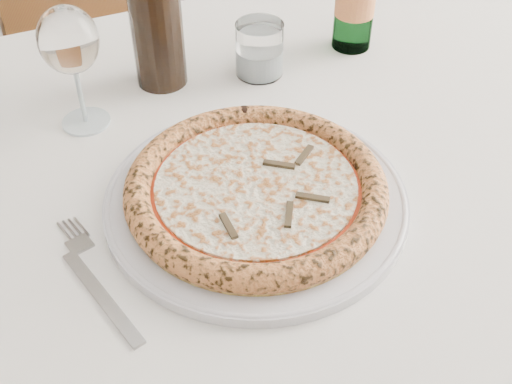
% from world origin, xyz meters
% --- Properties ---
extents(dining_table, '(1.60, 0.99, 0.76)m').
position_xyz_m(dining_table, '(0.14, 0.18, 0.67)').
color(dining_table, '#573D18').
rests_on(dining_table, floor).
extents(chair_far, '(0.47, 0.47, 0.93)m').
position_xyz_m(chair_far, '(0.20, 1.01, 0.53)').
color(chair_far, '#573D18').
rests_on(chair_far, floor).
extents(plate, '(0.37, 0.37, 0.02)m').
position_xyz_m(plate, '(0.14, 0.08, 0.76)').
color(plate, silver).
rests_on(plate, dining_table).
extents(pizza, '(0.32, 0.32, 0.03)m').
position_xyz_m(pizza, '(0.14, 0.08, 0.78)').
color(pizza, '#DDB756').
rests_on(pizza, plate).
extents(fork, '(0.04, 0.22, 0.00)m').
position_xyz_m(fork, '(-0.07, 0.05, 0.76)').
color(fork, gray).
rests_on(fork, dining_table).
extents(wine_glass, '(0.08, 0.08, 0.18)m').
position_xyz_m(wine_glass, '(0.00, 0.34, 0.88)').
color(wine_glass, silver).
rests_on(wine_glass, dining_table).
extents(tumbler, '(0.07, 0.07, 0.08)m').
position_xyz_m(tumbler, '(0.28, 0.34, 0.79)').
color(tumbler, white).
rests_on(tumbler, dining_table).
extents(wine_bottle, '(0.08, 0.08, 0.31)m').
position_xyz_m(wine_bottle, '(0.14, 0.39, 0.89)').
color(wine_bottle, black).
rests_on(wine_bottle, dining_table).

